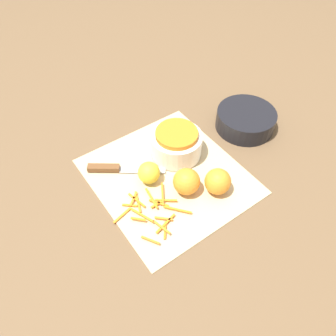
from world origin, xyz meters
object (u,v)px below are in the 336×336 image
at_px(bowl_dark, 245,120).
at_px(knife, 113,168).
at_px(bowl_speckled, 176,143).
at_px(lemon, 149,173).
at_px(orange_left, 218,181).
at_px(orange_right, 186,181).

distance_m(bowl_dark, knife, 0.43).
distance_m(bowl_speckled, knife, 0.19).
bearing_deg(lemon, orange_left, 43.88).
xyz_separation_m(bowl_speckled, bowl_dark, (0.03, 0.24, -0.02)).
height_order(bowl_speckled, bowl_dark, bowl_speckled).
bearing_deg(bowl_speckled, orange_right, -25.64).
height_order(bowl_speckled, lemon, bowl_speckled).
height_order(bowl_speckled, knife, bowl_speckled).
xyz_separation_m(bowl_dark, knife, (-0.08, -0.42, -0.02)).
bearing_deg(knife, bowl_dark, 25.87).
bearing_deg(orange_right, orange_left, 54.94).
bearing_deg(bowl_dark, lemon, -88.54).
distance_m(bowl_dark, orange_right, 0.31).
xyz_separation_m(bowl_dark, orange_right, (0.09, -0.30, 0.01)).
height_order(knife, orange_right, orange_right).
height_order(knife, lemon, lemon).
bearing_deg(orange_left, lemon, -136.12).
xyz_separation_m(knife, lemon, (0.09, 0.06, 0.02)).
xyz_separation_m(bowl_speckled, orange_left, (0.17, 0.01, -0.01)).
bearing_deg(knife, bowl_speckled, 21.34).
bearing_deg(bowl_speckled, orange_left, 2.19).
xyz_separation_m(bowl_speckled, knife, (-0.05, -0.18, -0.03)).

